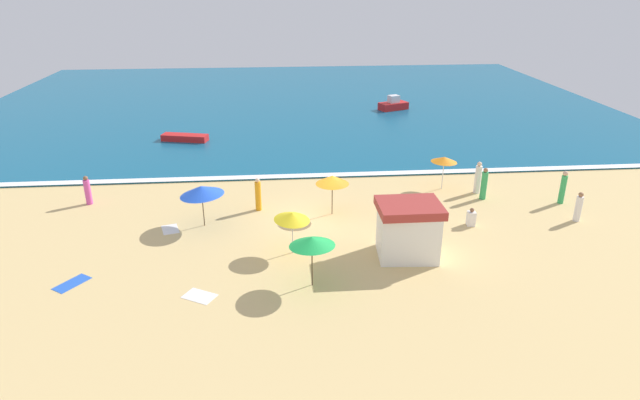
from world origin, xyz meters
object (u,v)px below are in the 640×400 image
object	(u,v)px
beach_umbrella_1	(312,241)
beachgoer_2	(563,188)
beach_umbrella_3	(292,217)
beachgoer_3	(471,218)
beach_umbrella_4	(332,180)
beachgoer_0	(484,184)
lifeguard_cabana	(408,229)
beach_umbrella_0	(201,191)
small_boat_1	(185,138)
small_boat_0	(393,105)
beachgoer_6	(478,178)
beachgoer_1	(88,191)
beach_umbrella_2	(444,160)
beachgoer_5	(258,195)
beachgoer_4	(578,208)

from	to	relation	value
beach_umbrella_1	beachgoer_2	size ratio (longest dim) A/B	1.34
beach_umbrella_3	beachgoer_3	size ratio (longest dim) A/B	2.41
beach_umbrella_4	beachgoer_0	size ratio (longest dim) A/B	1.26
lifeguard_cabana	beachgoer_2	xyz separation A→B (m)	(9.99, 5.24, -0.38)
beach_umbrella_0	small_boat_1	xyz separation A→B (m)	(-3.12, 15.18, -1.57)
lifeguard_cabana	beachgoer_3	size ratio (longest dim) A/B	2.91
small_boat_0	beachgoer_6	bearing A→B (deg)	-88.70
beachgoer_3	beachgoer_1	bearing A→B (deg)	167.29
lifeguard_cabana	beachgoer_6	world-z (taller)	lifeguard_cabana
lifeguard_cabana	small_boat_1	bearing A→B (deg)	123.29
beach_umbrella_4	beachgoer_2	world-z (taller)	beach_umbrella_4
beachgoer_3	small_boat_0	bearing A→B (deg)	86.80
beachgoer_6	beachgoer_0	bearing A→B (deg)	-89.70
beach_umbrella_0	beach_umbrella_4	world-z (taller)	beach_umbrella_0
beach_umbrella_2	small_boat_1	size ratio (longest dim) A/B	0.55
beach_umbrella_3	beach_umbrella_4	bearing A→B (deg)	61.55
beachgoer_0	small_boat_1	distance (m)	22.57
beach_umbrella_2	beachgoer_3	xyz separation A→B (m)	(-0.04, -5.11, -1.41)
beach_umbrella_1	small_boat_1	size ratio (longest dim) A/B	0.70
beach_umbrella_4	beachgoer_5	world-z (taller)	beach_umbrella_4
small_boat_1	lifeguard_cabana	bearing A→B (deg)	-56.71
beachgoer_5	small_boat_1	bearing A→B (deg)	113.44
lifeguard_cabana	small_boat_0	xyz separation A→B (m)	(5.40, 28.00, -0.76)
lifeguard_cabana	beachgoer_0	bearing A→B (deg)	46.59
beachgoer_4	beachgoer_5	distance (m)	16.64
beach_umbrella_0	beachgoer_2	distance (m)	19.53
beach_umbrella_3	small_boat_1	bearing A→B (deg)	112.03
beach_umbrella_3	small_boat_0	world-z (taller)	beach_umbrella_3
lifeguard_cabana	beach_umbrella_3	xyz separation A→B (m)	(-5.12, 0.71, 0.51)
lifeguard_cabana	beachgoer_2	world-z (taller)	lifeguard_cabana
beachgoer_0	beachgoer_5	size ratio (longest dim) A/B	1.02
small_boat_0	small_boat_1	bearing A→B (deg)	-153.88
beachgoer_0	beachgoer_4	size ratio (longest dim) A/B	1.17
beachgoer_3	lifeguard_cabana	bearing A→B (deg)	-144.53
lifeguard_cabana	beachgoer_5	xyz separation A→B (m)	(-6.77, 5.74, -0.43)
beachgoer_1	beach_umbrella_2	bearing A→B (deg)	1.63
beach_umbrella_3	beachgoer_2	distance (m)	15.80
beach_umbrella_0	beach_umbrella_2	world-z (taller)	beach_umbrella_0
beachgoer_2	small_boat_0	bearing A→B (deg)	101.40
beachgoer_5	beach_umbrella_1	bearing A→B (deg)	-73.59
lifeguard_cabana	small_boat_0	distance (m)	28.52
beach_umbrella_3	beachgoer_0	size ratio (longest dim) A/B	1.24
small_boat_1	beach_umbrella_2	bearing A→B (deg)	-34.02
lifeguard_cabana	small_boat_1	size ratio (longest dim) A/B	0.77
beach_umbrella_0	beachgoer_4	size ratio (longest dim) A/B	1.59
beachgoer_3	small_boat_0	world-z (taller)	small_boat_0
lifeguard_cabana	beachgoer_6	distance (m)	9.27
beachgoer_6	beach_umbrella_3	bearing A→B (deg)	-149.58
lifeguard_cabana	beachgoer_2	distance (m)	11.28
beach_umbrella_0	beachgoer_6	size ratio (longest dim) A/B	1.33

